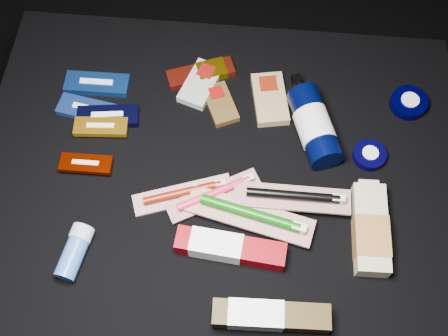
# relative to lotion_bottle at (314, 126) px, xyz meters

# --- Properties ---
(ground) EXTENTS (3.00, 3.00, 0.00)m
(ground) POSITION_rel_lotion_bottle_xyz_m (-0.19, -0.11, -0.43)
(ground) COLOR black
(ground) RESTS_ON ground
(cloth_table) EXTENTS (0.98, 0.78, 0.40)m
(cloth_table) POSITION_rel_lotion_bottle_xyz_m (-0.19, -0.11, -0.23)
(cloth_table) COLOR black
(cloth_table) RESTS_ON ground
(luna_bar_0) EXTENTS (0.14, 0.05, 0.02)m
(luna_bar_0) POSITION_rel_lotion_bottle_xyz_m (-0.47, 0.08, -0.03)
(luna_bar_0) COLOR #154198
(luna_bar_0) RESTS_ON cloth_table
(luna_bar_1) EXTENTS (0.14, 0.07, 0.02)m
(luna_bar_1) POSITION_rel_lotion_bottle_xyz_m (-0.47, 0.01, -0.02)
(luna_bar_1) COLOR blue
(luna_bar_1) RESTS_ON cloth_table
(luna_bar_2) EXTENTS (0.13, 0.06, 0.02)m
(luna_bar_2) POSITION_rel_lotion_bottle_xyz_m (-0.43, -0.00, -0.02)
(luna_bar_2) COLOR black
(luna_bar_2) RESTS_ON cloth_table
(luna_bar_3) EXTENTS (0.11, 0.05, 0.01)m
(luna_bar_3) POSITION_rel_lotion_bottle_xyz_m (-0.44, -0.03, -0.02)
(luna_bar_3) COLOR orange
(luna_bar_3) RESTS_ON cloth_table
(luna_bar_4) EXTENTS (0.10, 0.04, 0.01)m
(luna_bar_4) POSITION_rel_lotion_bottle_xyz_m (-0.45, -0.12, -0.02)
(luna_bar_4) COLOR #6D1100
(luna_bar_4) RESTS_ON cloth_table
(clif_bar_0) EXTENTS (0.09, 0.11, 0.02)m
(clif_bar_0) POSITION_rel_lotion_bottle_xyz_m (-0.20, 0.06, -0.03)
(clif_bar_0) COLOR #4A3314
(clif_bar_0) RESTS_ON cloth_table
(clif_bar_1) EXTENTS (0.09, 0.13, 0.02)m
(clif_bar_1) POSITION_rel_lotion_bottle_xyz_m (-0.24, 0.10, -0.03)
(clif_bar_1) COLOR #9D9E97
(clif_bar_1) RESTS_ON cloth_table
(clif_bar_2) EXTENTS (0.09, 0.14, 0.02)m
(clif_bar_2) POSITION_rel_lotion_bottle_xyz_m (-0.09, 0.08, -0.02)
(clif_bar_2) COLOR #A37E4F
(clif_bar_2) RESTS_ON cloth_table
(power_bar) EXTENTS (0.15, 0.10, 0.02)m
(power_bar) POSITION_rel_lotion_bottle_xyz_m (-0.24, 0.13, -0.03)
(power_bar) COLOR maroon
(power_bar) RESTS_ON cloth_table
(lotion_bottle) EXTENTS (0.12, 0.22, 0.07)m
(lotion_bottle) POSITION_rel_lotion_bottle_xyz_m (0.00, 0.00, 0.00)
(lotion_bottle) COLOR black
(lotion_bottle) RESTS_ON cloth_table
(cream_tin_upper) EXTENTS (0.08, 0.08, 0.02)m
(cream_tin_upper) POSITION_rel_lotion_bottle_xyz_m (0.20, 0.09, -0.02)
(cream_tin_upper) COLOR black
(cream_tin_upper) RESTS_ON cloth_table
(cream_tin_lower) EXTENTS (0.07, 0.07, 0.02)m
(cream_tin_lower) POSITION_rel_lotion_bottle_xyz_m (0.12, -0.04, -0.02)
(cream_tin_lower) COLOR black
(cream_tin_lower) RESTS_ON cloth_table
(bodywash_bottle) EXTENTS (0.07, 0.19, 0.04)m
(bodywash_bottle) POSITION_rel_lotion_bottle_xyz_m (0.11, -0.21, -0.02)
(bodywash_bottle) COLOR #C6B98D
(bodywash_bottle) RESTS_ON cloth_table
(deodorant_stick) EXTENTS (0.06, 0.11, 0.04)m
(deodorant_stick) POSITION_rel_lotion_bottle_xyz_m (-0.43, -0.30, -0.01)
(deodorant_stick) COLOR #345EAA
(deodorant_stick) RESTS_ON cloth_table
(toothbrush_pack_0) EXTENTS (0.20, 0.11, 0.02)m
(toothbrush_pack_0) POSITION_rel_lotion_bottle_xyz_m (-0.25, -0.16, -0.03)
(toothbrush_pack_0) COLOR silver
(toothbrush_pack_0) RESTS_ON cloth_table
(toothbrush_pack_1) EXTENTS (0.19, 0.13, 0.02)m
(toothbrush_pack_1) POSITION_rel_lotion_bottle_xyz_m (-0.19, -0.16, -0.02)
(toothbrush_pack_1) COLOR beige
(toothbrush_pack_1) RESTS_ON cloth_table
(toothbrush_pack_2) EXTENTS (0.25, 0.11, 0.03)m
(toothbrush_pack_2) POSITION_rel_lotion_bottle_xyz_m (-0.11, -0.20, -0.01)
(toothbrush_pack_2) COLOR silver
(toothbrush_pack_2) RESTS_ON cloth_table
(toothbrush_pack_3) EXTENTS (0.22, 0.05, 0.02)m
(toothbrush_pack_3) POSITION_rel_lotion_bottle_xyz_m (-0.04, -0.16, -0.00)
(toothbrush_pack_3) COLOR #BCB6B0
(toothbrush_pack_3) RESTS_ON cloth_table
(toothpaste_carton_red) EXTENTS (0.21, 0.06, 0.04)m
(toothpaste_carton_red) POSITION_rel_lotion_bottle_xyz_m (-0.16, -0.27, -0.02)
(toothpaste_carton_red) COLOR #87010A
(toothpaste_carton_red) RESTS_ON cloth_table
(toothpaste_carton_green) EXTENTS (0.21, 0.05, 0.04)m
(toothpaste_carton_green) POSITION_rel_lotion_bottle_xyz_m (-0.08, -0.39, -0.01)
(toothpaste_carton_green) COLOR #35270C
(toothpaste_carton_green) RESTS_ON cloth_table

